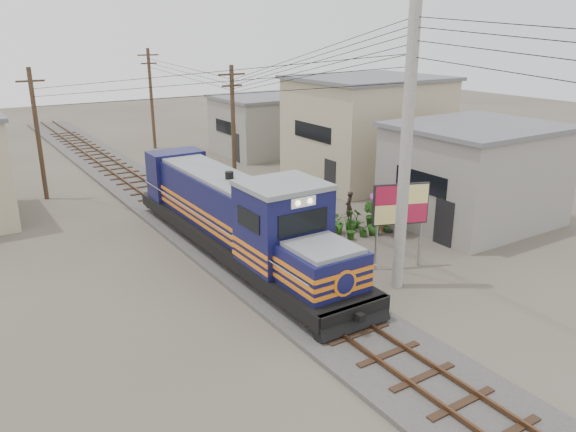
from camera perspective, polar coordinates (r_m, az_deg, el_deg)
ground at (r=19.14m, az=2.18°, el=-9.04°), size 120.00×120.00×0.00m
ballast at (r=27.25m, az=-9.89°, el=-0.55°), size 3.60×70.00×0.16m
track at (r=27.19m, az=-9.91°, el=-0.19°), size 1.15×70.00×0.12m
locomotive at (r=22.53m, az=-5.19°, el=-0.19°), size 2.78×15.13×3.75m
utility_pole_main at (r=19.23m, az=11.89°, el=6.57°), size 0.40×0.40×10.00m
wooden_pole_mid at (r=31.74m, az=-5.59°, el=9.04°), size 1.60×0.24×7.00m
wooden_pole_far at (r=44.61m, az=-13.72°, el=11.66°), size 1.60×0.24×7.50m
wooden_pole_left at (r=32.65m, az=-24.10°, el=7.80°), size 1.60×0.24×7.00m
power_lines at (r=24.39m, az=-9.75°, el=15.24°), size 9.65×19.00×3.30m
shophouse_front at (r=27.91m, az=18.38°, el=4.11°), size 7.35×6.30×4.70m
shophouse_mid at (r=34.62m, az=8.00°, el=8.78°), size 8.40×7.35×6.20m
shophouse_back at (r=42.00m, az=-2.63°, el=9.25°), size 6.30×6.30×4.20m
billboard at (r=21.50m, az=11.38°, el=0.95°), size 2.09×0.89×3.39m
market_umbrella at (r=25.52m, az=10.42°, el=2.40°), size 2.35×2.35×2.16m
vendor at (r=27.12m, az=6.20°, el=0.99°), size 0.64×0.60×1.47m
plant_nursery at (r=25.67m, az=5.88°, el=-0.57°), size 3.31×2.95×1.14m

